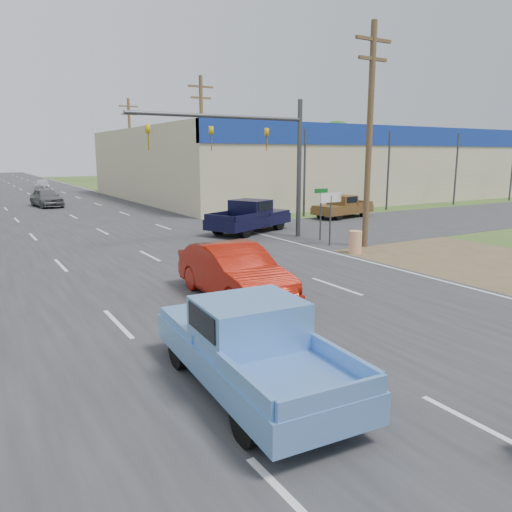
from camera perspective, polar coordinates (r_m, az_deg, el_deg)
ground at (r=9.10m, az=24.87°, el=-17.68°), size 200.00×200.00×0.00m
main_road at (r=44.99m, az=-22.11°, el=5.25°), size 15.00×180.00×0.02m
cross_road at (r=23.68m, az=-13.64°, el=0.82°), size 120.00×10.00×0.02m
dirt_verge at (r=23.21m, az=20.06°, el=0.22°), size 8.00×18.00×0.01m
big_box_store at (r=58.82m, az=10.60°, el=10.41°), size 50.00×28.10×6.60m
utility_pole_1 at (r=23.77m, az=12.85°, el=13.76°), size 2.00×0.28×10.00m
utility_pole_2 at (r=38.87m, az=-6.21°, el=13.00°), size 2.00×0.28×10.00m
utility_pole_3 at (r=55.72m, az=-14.17°, el=12.27°), size 2.00×0.28×10.00m
tree_3 at (r=96.64m, az=9.13°, el=12.53°), size 8.40×8.40×10.40m
tree_5 at (r=105.89m, az=-10.76°, el=12.21°), size 7.98×7.98×9.88m
barrel_0 at (r=22.32m, az=11.27°, el=1.56°), size 0.56×0.56×1.00m
barrel_1 at (r=29.31m, az=0.68°, el=4.13°), size 0.56×0.56×1.00m
lane_sign at (r=23.76m, az=8.53°, el=5.67°), size 1.20×0.08×2.52m
street_name_sign at (r=25.33m, az=7.41°, el=5.39°), size 0.80×0.08×2.61m
signal_mast at (r=24.74m, az=-0.17°, el=12.75°), size 9.12×0.40×7.00m
red_convertible at (r=14.91m, az=-2.50°, el=-1.91°), size 1.85×5.00×1.63m
blue_pickup at (r=9.32m, az=-0.88°, el=-9.99°), size 2.30×5.26×1.71m
navy_pickup at (r=27.84m, az=-0.61°, el=4.60°), size 5.86×4.19×1.82m
brown_pickup at (r=34.77m, az=9.79°, el=5.59°), size 4.90×2.63×1.54m
distant_car_grey at (r=44.93m, az=-22.83°, el=6.15°), size 2.39×4.69×1.53m
distant_car_silver at (r=67.79m, az=-23.22°, el=7.52°), size 2.37×4.46×1.23m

